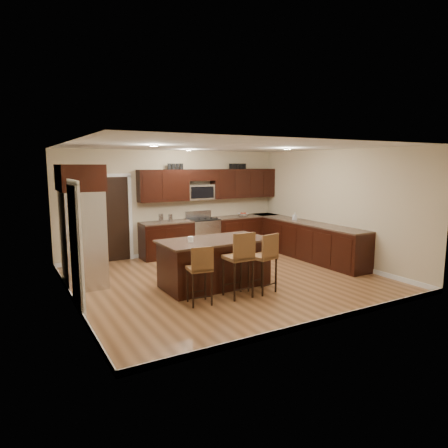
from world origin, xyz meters
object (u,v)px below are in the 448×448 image
island (214,264)px  refrigerator (82,225)px  range (203,236)px  stool_mid (240,257)px  stool_left (200,268)px  stool_right (265,256)px

island → refrigerator: refrigerator is taller
refrigerator → island: bearing=-29.7°
range → stool_mid: 3.71m
range → stool_left: size_ratio=1.09×
island → stool_right: stool_right is taller
range → stool_right: same height
stool_mid → refrigerator: refrigerator is taller
range → stool_right: size_ratio=1.00×
stool_right → refrigerator: refrigerator is taller
stool_right → refrigerator: size_ratio=0.47×
stool_mid → refrigerator: size_ratio=0.50×
stool_right → refrigerator: 3.54m
stool_left → refrigerator: size_ratio=0.43×
stool_left → stool_right: stool_right is taller
stool_mid → stool_right: stool_mid is taller
stool_right → refrigerator: bearing=131.2°
island → stool_left: size_ratio=2.07×
stool_right → range: bearing=70.1°
range → stool_left: (-1.82, -3.54, 0.16)m
stool_mid → stool_right: size_ratio=1.07×
island → stool_mid: 0.91m
stool_mid → stool_left: bearing=178.0°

